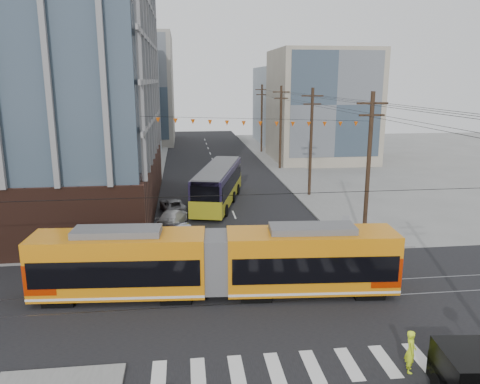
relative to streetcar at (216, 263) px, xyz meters
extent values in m
plane|color=slate|center=(2.72, -4.26, -1.92)|extent=(160.00, 160.00, 0.00)
cube|color=#8C99A5|center=(-14.28, 47.74, 7.08)|extent=(18.00, 16.00, 18.00)
cube|color=gray|center=(18.72, 43.74, 6.08)|extent=(14.00, 14.00, 16.00)
cube|color=gray|center=(-11.28, 67.74, 8.08)|extent=(16.00, 18.00, 20.00)
cube|color=#8C99A5|center=(20.72, 63.74, 5.08)|extent=(16.00, 16.00, 14.00)
cylinder|color=black|center=(11.22, 51.74, 3.58)|extent=(0.30, 0.30, 11.00)
imported|color=#8A909D|center=(-2.20, 9.17, -1.21)|extent=(2.96, 4.54, 1.41)
imported|color=#B8B8B8|center=(-2.66, 13.28, -1.25)|extent=(2.94, 4.94, 1.34)
imported|color=slate|center=(-2.72, 17.40, -1.32)|extent=(2.77, 4.62, 1.20)
imported|color=#DAFF21|center=(7.41, -8.02, -1.00)|extent=(0.61, 0.77, 1.83)
cube|color=gray|center=(11.02, 10.10, -1.55)|extent=(2.09, 3.81, 0.75)
camera|label=1|loc=(-1.62, -24.15, 9.84)|focal=35.00mm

